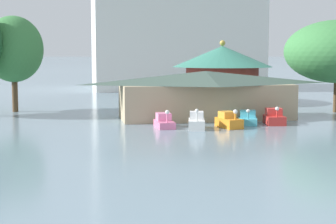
{
  "coord_description": "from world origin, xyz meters",
  "views": [
    {
      "loc": [
        0.45,
        -8.28,
        6.17
      ],
      "look_at": [
        6.19,
        24.35,
        2.52
      ],
      "focal_mm": 57.11,
      "sensor_mm": 36.0,
      "label": 1
    }
  ],
  "objects": [
    {
      "name": "pedal_boat_white",
      "position": [
        10.27,
        34.03,
        0.56
      ],
      "size": [
        1.86,
        2.91,
        1.77
      ],
      "rotation": [
        0.0,
        0.0,
        -1.79
      ],
      "color": "white",
      "rests_on": "ground"
    },
    {
      "name": "boathouse",
      "position": [
        12.69,
        40.87,
        2.36
      ],
      "size": [
        17.22,
        7.31,
        4.51
      ],
      "color": "tan",
      "rests_on": "ground"
    },
    {
      "name": "pedal_boat_pink",
      "position": [
        7.81,
        35.42,
        0.47
      ],
      "size": [
        1.42,
        3.0,
        1.59
      ],
      "rotation": [
        0.0,
        0.0,
        -1.54
      ],
      "color": "pink",
      "rests_on": "ground"
    },
    {
      "name": "green_roof_pavilion",
      "position": [
        18.64,
        56.18,
        4.1
      ],
      "size": [
        12.41,
        12.41,
        7.79
      ],
      "color": "#993328",
      "rests_on": "ground"
    },
    {
      "name": "pedal_boat_red",
      "position": [
        17.57,
        35.58,
        0.56
      ],
      "size": [
        1.89,
        2.57,
        1.65
      ],
      "rotation": [
        0.0,
        0.0,
        -1.72
      ],
      "color": "red",
      "rests_on": "ground"
    },
    {
      "name": "background_building_block",
      "position": [
        17.92,
        85.36,
        14.29
      ],
      "size": [
        28.73,
        19.56,
        28.53
      ],
      "color": "silver",
      "rests_on": "ground"
    },
    {
      "name": "pedal_boat_cyan",
      "position": [
        15.35,
        36.15,
        0.47
      ],
      "size": [
        2.31,
        3.1,
        1.45
      ],
      "rotation": [
        0.0,
        0.0,
        -1.87
      ],
      "color": "#4CB7CC",
      "rests_on": "ground"
    },
    {
      "name": "pedal_boat_orange",
      "position": [
        13.09,
        34.37,
        0.55
      ],
      "size": [
        1.88,
        2.85,
        1.63
      ],
      "rotation": [
        0.0,
        0.0,
        -1.35
      ],
      "color": "orange",
      "rests_on": "ground"
    },
    {
      "name": "shoreline_tree_mid",
      "position": [
        -5.77,
        50.02,
        6.59
      ],
      "size": [
        6.18,
        6.18,
        10.08
      ],
      "color": "brown",
      "rests_on": "ground"
    }
  ]
}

